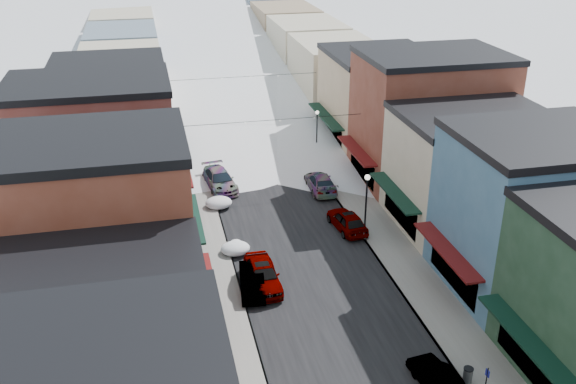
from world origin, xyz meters
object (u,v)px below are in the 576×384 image
car_silver_sedan (263,274)px  streetlamp_near (366,198)px  trash_can (468,375)px  car_dark_hatch (252,281)px  car_green_sedan (438,379)px

car_silver_sedan → streetlamp_near: bearing=29.0°
car_silver_sedan → trash_can: 14.56m
car_dark_hatch → car_green_sedan: bearing=-49.0°
trash_can → streetlamp_near: 16.80m
car_silver_sedan → car_green_sedan: bearing=-59.5°
trash_can → streetlamp_near: size_ratio=0.18×
car_green_sedan → trash_can: bearing=174.4°
car_silver_sedan → car_dark_hatch: 0.90m
car_silver_sedan → car_dark_hatch: bearing=-151.6°
streetlamp_near → car_silver_sedan: bearing=-150.5°
car_dark_hatch → car_green_sedan: car_dark_hatch is taller
car_dark_hatch → streetlamp_near: bearing=35.7°
car_dark_hatch → trash_can: 14.71m
car_silver_sedan → trash_can: size_ratio=5.67×
car_silver_sedan → car_dark_hatch: size_ratio=1.16×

